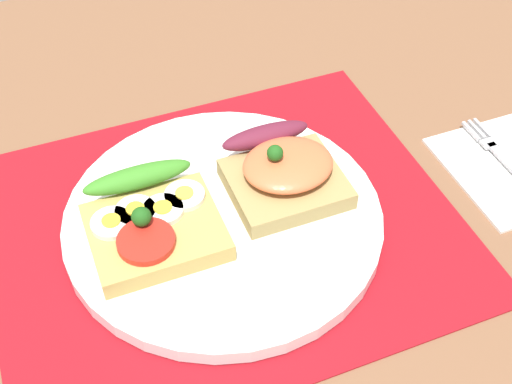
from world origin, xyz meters
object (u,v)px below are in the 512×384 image
(sandwich_egg_tomato, at_px, (151,221))
(fork, at_px, (507,162))
(sandwich_salmon, at_px, (284,171))
(napkin, at_px, (510,167))
(plate, at_px, (223,219))

(sandwich_egg_tomato, distance_m, fork, 0.33)
(sandwich_salmon, xyz_separation_m, napkin, (0.21, -0.04, -0.03))
(sandwich_salmon, bearing_deg, plate, -167.81)
(sandwich_egg_tomato, distance_m, napkin, 0.34)
(napkin, bearing_deg, plate, 173.50)
(plate, distance_m, sandwich_egg_tomato, 0.06)
(plate, height_order, napkin, plate)
(sandwich_egg_tomato, xyz_separation_m, napkin, (0.33, -0.03, -0.03))
(plate, distance_m, napkin, 0.27)
(fork, bearing_deg, sandwich_salmon, 168.80)
(sandwich_egg_tomato, relative_size, sandwich_salmon, 1.06)
(sandwich_egg_tomato, xyz_separation_m, sandwich_salmon, (0.12, 0.01, 0.00))
(plate, bearing_deg, sandwich_salmon, 12.19)
(napkin, xyz_separation_m, fork, (-0.00, 0.00, 0.00))
(sandwich_egg_tomato, relative_size, napkin, 0.82)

